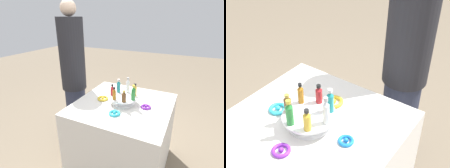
% 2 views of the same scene
% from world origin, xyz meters
% --- Properties ---
extents(ground_plane, '(12.00, 12.00, 0.00)m').
position_xyz_m(ground_plane, '(0.00, 0.00, 0.00)').
color(ground_plane, '#756651').
extents(party_table, '(0.84, 0.84, 0.70)m').
position_xyz_m(party_table, '(0.00, 0.00, 0.35)').
color(party_table, silver).
rests_on(party_table, ground_plane).
extents(display_stand, '(0.26, 0.26, 0.07)m').
position_xyz_m(display_stand, '(0.00, 0.00, 0.74)').
color(display_stand, white).
rests_on(display_stand, party_table).
extents(bottle_gold, '(0.04, 0.04, 0.11)m').
position_xyz_m(bottle_gold, '(-0.06, 0.08, 0.82)').
color(bottle_gold, gold).
rests_on(bottle_gold, display_stand).
extents(bottle_clear, '(0.03, 0.03, 0.15)m').
position_xyz_m(bottle_clear, '(-0.10, 0.00, 0.84)').
color(bottle_clear, silver).
rests_on(bottle_clear, display_stand).
extents(bottle_teal, '(0.03, 0.03, 0.13)m').
position_xyz_m(bottle_teal, '(-0.07, -0.08, 0.83)').
color(bottle_teal, teal).
rests_on(bottle_teal, display_stand).
extents(bottle_red, '(0.03, 0.03, 0.10)m').
position_xyz_m(bottle_red, '(0.02, -0.10, 0.82)').
color(bottle_red, '#B21E23').
rests_on(bottle_red, display_stand).
extents(bottle_amber, '(0.03, 0.03, 0.11)m').
position_xyz_m(bottle_amber, '(0.09, -0.05, 0.82)').
color(bottle_amber, '#AD6B19').
rests_on(bottle_amber, display_stand).
extents(bottle_brown, '(0.04, 0.04, 0.10)m').
position_xyz_m(bottle_brown, '(0.09, 0.04, 0.82)').
color(bottle_brown, brown).
rests_on(bottle_brown, display_stand).
extents(bottle_green, '(0.04, 0.04, 0.13)m').
position_xyz_m(bottle_green, '(0.03, 0.10, 0.83)').
color(bottle_green, '#288438').
rests_on(bottle_green, display_stand).
extents(ribbon_bow_blue, '(0.08, 0.08, 0.02)m').
position_xyz_m(ribbon_bow_blue, '(-0.21, -0.01, 0.71)').
color(ribbon_bow_blue, blue).
rests_on(ribbon_bow_blue, party_table).
extents(ribbon_bow_gold, '(0.10, 0.10, 0.03)m').
position_xyz_m(ribbon_bow_gold, '(0.01, -0.21, 0.71)').
color(ribbon_bow_gold, gold).
rests_on(ribbon_bow_gold, party_table).
extents(ribbon_bow_teal, '(0.09, 0.09, 0.03)m').
position_xyz_m(ribbon_bow_teal, '(0.21, 0.01, 0.71)').
color(ribbon_bow_teal, '#2DB7CC').
rests_on(ribbon_bow_teal, party_table).
extents(ribbon_bow_purple, '(0.09, 0.09, 0.02)m').
position_xyz_m(ribbon_bow_purple, '(-0.01, 0.21, 0.71)').
color(ribbon_bow_purple, purple).
rests_on(ribbon_bow_purple, party_table).
extents(person_figure, '(0.27, 0.27, 1.60)m').
position_xyz_m(person_figure, '(-0.18, -0.68, 0.81)').
color(person_figure, '#282D42').
rests_on(person_figure, ground_plane).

